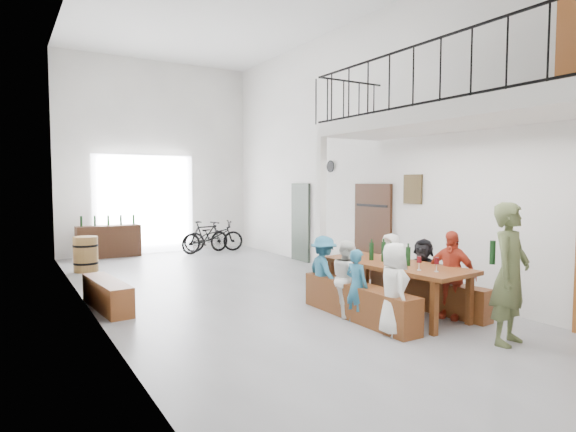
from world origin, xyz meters
TOP-DOWN VIEW (x-y plane):
  - floor at (0.00, 0.00)m, footprint 12.00×12.00m
  - room_walls at (0.00, 0.00)m, footprint 12.00×12.00m
  - gateway_portal at (-0.40, 5.94)m, footprint 2.80×0.08m
  - right_wall_decor at (2.70, -1.87)m, footprint 0.07×8.28m
  - balcony at (1.98, -3.13)m, footprint 1.52×5.62m
  - tasting_table at (1.26, -2.50)m, footprint 1.20×2.45m
  - bench_inner at (0.59, -2.43)m, footprint 0.37×2.28m
  - bench_wall at (1.88, -2.57)m, footprint 0.50×2.16m
  - tableware at (1.18, -2.41)m, footprint 0.44×1.71m
  - side_bench at (-2.50, 0.08)m, footprint 0.51×1.68m
  - oak_barrel at (-2.30, 3.72)m, footprint 0.54×0.54m
  - serving_counter at (-1.45, 5.65)m, footprint 1.64×0.48m
  - counter_bottles at (-1.45, 5.66)m, footprint 1.40×0.11m
  - guest_left_a at (0.53, -3.25)m, footprint 0.60×0.71m
  - guest_left_b at (0.46, -2.56)m, footprint 0.31×0.43m
  - guest_left_c at (0.57, -2.19)m, footprint 0.59×0.67m
  - guest_left_d at (0.55, -1.61)m, footprint 0.52×0.80m
  - guest_right_a at (1.81, -3.10)m, footprint 0.55×0.83m
  - guest_right_b at (1.87, -2.49)m, footprint 0.72×1.09m
  - guest_right_c at (1.90, -1.71)m, footprint 0.39×0.57m
  - host_standing at (1.53, -4.26)m, footprint 0.74×0.58m
  - potted_plant at (2.45, 0.52)m, footprint 0.43×0.40m
  - bicycle_near at (1.41, 5.23)m, footprint 1.81×0.95m
  - bicycle_far at (1.09, 5.07)m, footprint 1.61×0.74m

SIDE VIEW (x-z plane):
  - floor at x=0.00m, z-range 0.00..0.00m
  - potted_plant at x=2.45m, z-range 0.00..0.40m
  - side_bench at x=-2.50m, z-range 0.00..0.46m
  - bench_wall at x=1.88m, z-range 0.00..0.49m
  - bench_inner at x=0.59m, z-range 0.00..0.52m
  - oak_barrel at x=-2.30m, z-range 0.00..0.80m
  - serving_counter at x=-1.45m, z-range 0.00..0.86m
  - bicycle_near at x=1.41m, z-range 0.00..0.90m
  - bicycle_far at x=1.09m, z-range 0.00..0.93m
  - guest_left_b at x=0.46m, z-range 0.00..1.07m
  - guest_right_b at x=1.87m, z-range 0.00..1.13m
  - guest_right_c at x=1.90m, z-range 0.00..1.14m
  - guest_left_c at x=0.57m, z-range 0.00..1.15m
  - guest_left_d at x=0.55m, z-range 0.00..1.17m
  - guest_left_a at x=0.53m, z-range 0.00..1.24m
  - guest_right_a at x=1.81m, z-range 0.00..1.32m
  - tasting_table at x=1.26m, z-range 0.31..1.10m
  - host_standing at x=1.53m, z-range 0.00..1.78m
  - tableware at x=1.18m, z-range 0.76..1.11m
  - counter_bottles at x=-1.45m, z-range 0.86..1.14m
  - gateway_portal at x=-0.40m, z-range 0.00..2.80m
  - right_wall_decor at x=2.70m, z-range -0.80..4.28m
  - balcony at x=1.98m, z-range 0.97..4.96m
  - room_walls at x=0.00m, z-range -2.45..9.55m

